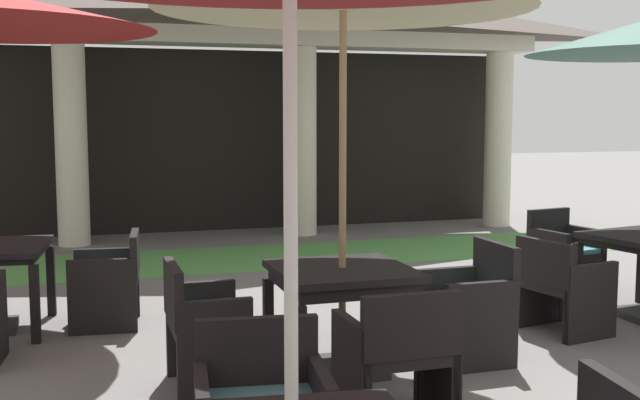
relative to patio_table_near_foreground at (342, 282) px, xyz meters
The scene contains 9 objects.
background_pavilion 6.76m from the patio_table_near_foreground, 91.69° to the left, with size 11.02×2.90×3.94m.
lawn_strip 4.57m from the patio_table_near_foreground, 92.36° to the left, with size 12.82×1.78×0.01m, color #519347.
patio_table_near_foreground is the anchor object (origin of this frame).
patio_chair_near_foreground_east 1.01m from the patio_table_near_foreground, ahead, with size 0.57×0.61×0.87m.
patio_chair_near_foreground_south 1.00m from the patio_table_near_foreground, 89.57° to the right, with size 0.62×0.53×0.83m.
patio_chair_near_foreground_west 1.00m from the patio_table_near_foreground, behind, with size 0.50×0.63×0.84m.
patio_chair_mid_right_north 3.31m from the patio_table_near_foreground, 29.39° to the left, with size 0.63×0.65×0.84m.
patio_chair_mid_right_west 2.12m from the patio_table_near_foreground, 11.76° to the left, with size 0.64×0.72×0.79m.
patio_chair_far_back_east 2.33m from the patio_table_near_foreground, 130.72° to the left, with size 0.62×0.65×0.80m.
Camera 1 is at (-1.53, -1.88, 1.81)m, focal length 44.19 mm.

